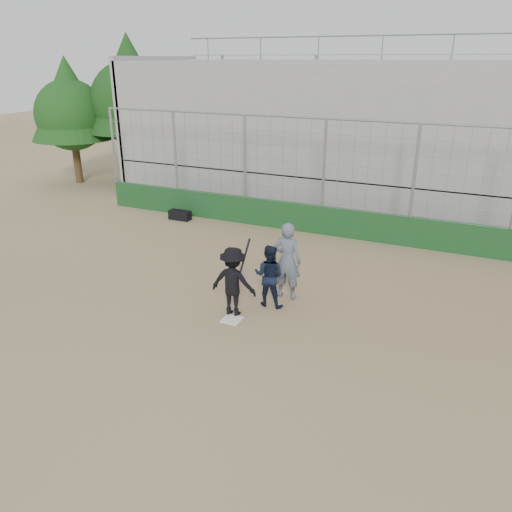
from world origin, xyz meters
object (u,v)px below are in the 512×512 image
at_px(catcher_crouched, 269,286).
at_px(umpire, 287,264).
at_px(equipment_bag, 180,215).
at_px(batter_at_plate, 233,282).

height_order(catcher_crouched, umpire, umpire).
height_order(catcher_crouched, equipment_bag, catcher_crouched).
relative_size(catcher_crouched, equipment_bag, 1.31).
xyz_separation_m(batter_at_plate, equipment_bag, (-5.39, 6.00, -0.69)).
bearing_deg(umpire, equipment_bag, -35.74).
bearing_deg(umpire, catcher_crouched, 70.78).
bearing_deg(catcher_crouched, equipment_bag, 138.91).
relative_size(batter_at_plate, umpire, 1.02).
relative_size(batter_at_plate, equipment_bag, 2.22).
height_order(batter_at_plate, equipment_bag, batter_at_plate).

